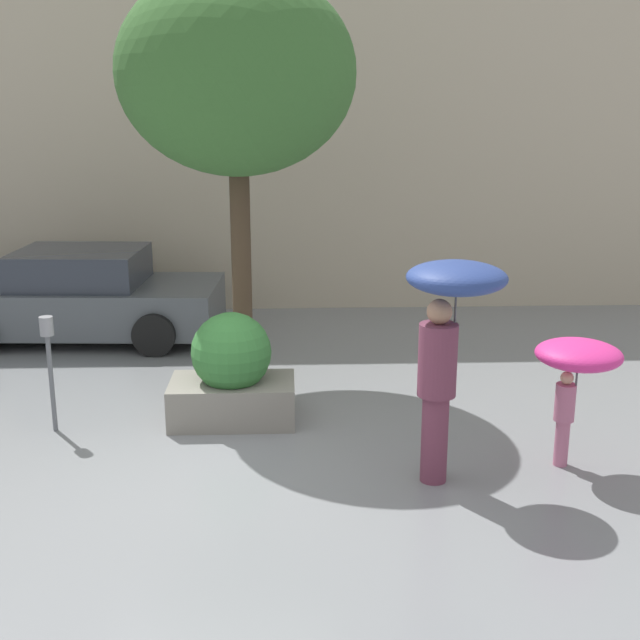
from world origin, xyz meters
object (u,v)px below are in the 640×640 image
object	(u,v)px
planter_box	(232,373)
person_child	(577,362)
person_adult	(449,320)
street_tree	(237,75)
parked_car_near	(83,298)
parking_meter	(49,350)

from	to	relation	value
planter_box	person_child	distance (m)	3.59
planter_box	person_adult	distance (m)	2.73
person_child	street_tree	bearing A→B (deg)	170.99
person_child	parked_car_near	distance (m)	7.45
planter_box	parked_car_near	xyz separation A→B (m)	(-2.44, 3.43, 0.06)
planter_box	person_adult	xyz separation A→B (m)	(2.04, -1.52, 0.99)
person_child	street_tree	world-z (taller)	street_tree
person_adult	street_tree	size ratio (longest dim) A/B	0.42
street_tree	planter_box	bearing A→B (deg)	-92.23
person_adult	parking_meter	xyz separation A→B (m)	(-3.92, 1.31, -0.63)
person_adult	parking_meter	world-z (taller)	person_adult
planter_box	parking_meter	xyz separation A→B (m)	(-1.88, -0.21, 0.36)
planter_box	person_adult	world-z (taller)	person_adult
planter_box	parking_meter	distance (m)	1.93
parked_car_near	street_tree	size ratio (longest dim) A/B	0.84
planter_box	street_tree	bearing A→B (deg)	87.77
parked_car_near	street_tree	distance (m)	4.48
person_child	parking_meter	size ratio (longest dim) A/B	1.00
planter_box	street_tree	world-z (taller)	street_tree
planter_box	parked_car_near	bearing A→B (deg)	125.42
person_adult	person_child	distance (m)	1.37
parked_car_near	parking_meter	size ratio (longest dim) A/B	3.26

